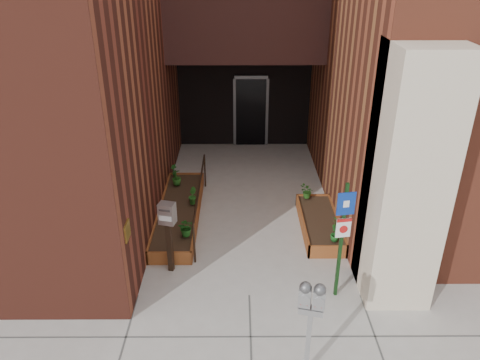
{
  "coord_description": "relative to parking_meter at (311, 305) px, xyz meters",
  "views": [
    {
      "loc": [
        -0.19,
        -6.59,
        5.58
      ],
      "look_at": [
        -0.16,
        1.8,
        1.42
      ],
      "focal_mm": 35.0,
      "sensor_mm": 36.0,
      "label": 1
    }
  ],
  "objects": [
    {
      "name": "shrub_left_a",
      "position": [
        -2.04,
        3.2,
        -0.76
      ],
      "size": [
        0.4,
        0.4,
        0.38
      ],
      "primitive_type": "imported",
      "rotation": [
        0.0,
        0.0,
        0.18
      ],
      "color": "#1C5518",
      "rests_on": "planter_left"
    },
    {
      "name": "shrub_right_c",
      "position": [
        0.63,
        4.79,
        -0.79
      ],
      "size": [
        0.43,
        0.43,
        0.34
      ],
      "primitive_type": "imported",
      "rotation": [
        0.0,
        0.0,
        3.95
      ],
      "color": "#235317",
      "rests_on": "planter_right"
    },
    {
      "name": "shrub_left_b",
      "position": [
        -2.04,
        4.55,
        -0.76
      ],
      "size": [
        0.25,
        0.25,
        0.4
      ],
      "primitive_type": "imported",
      "rotation": [
        0.0,
        0.0,
        1.76
      ],
      "color": "#225D1A",
      "rests_on": "planter_left"
    },
    {
      "name": "planter_left",
      "position": [
        -2.34,
        4.39,
        -1.12
      ],
      "size": [
        0.9,
        3.6,
        0.3
      ],
      "color": "brown",
      "rests_on": "ground"
    },
    {
      "name": "shrub_right_a",
      "position": [
        0.95,
        2.99,
        -0.79
      ],
      "size": [
        0.25,
        0.25,
        0.33
      ],
      "primitive_type": "imported",
      "rotation": [
        0.0,
        0.0,
        1.09
      ],
      "color": "#18561C",
      "rests_on": "planter_right"
    },
    {
      "name": "sign_post",
      "position": [
        0.76,
        1.7,
        0.12
      ],
      "size": [
        0.31,
        0.09,
        2.24
      ],
      "color": "black",
      "rests_on": "ground"
    },
    {
      "name": "shrub_left_c",
      "position": [
        -2.51,
        5.5,
        -0.75
      ],
      "size": [
        0.32,
        0.32,
        0.41
      ],
      "primitive_type": "imported",
      "rotation": [
        0.0,
        0.0,
        3.75
      ],
      "color": "#205518",
      "rests_on": "planter_left"
    },
    {
      "name": "planter_right",
      "position": [
        0.81,
        3.89,
        -1.12
      ],
      "size": [
        0.8,
        2.2,
        0.3
      ],
      "color": "brown",
      "rests_on": "ground"
    },
    {
      "name": "handrail",
      "position": [
        -1.84,
        4.34,
        -0.51
      ],
      "size": [
        0.04,
        3.34,
        0.9
      ],
      "color": "black",
      "rests_on": "ground"
    },
    {
      "name": "shrub_right_b",
      "position": [
        1.04,
        3.41,
        -0.8
      ],
      "size": [
        0.23,
        0.23,
        0.32
      ],
      "primitive_type": "imported",
      "rotation": [
        0.0,
        0.0,
        2.36
      ],
      "color": "#1F5819",
      "rests_on": "planter_right"
    },
    {
      "name": "shrub_left_d",
      "position": [
        -2.64,
        5.99,
        -0.79
      ],
      "size": [
        0.24,
        0.24,
        0.33
      ],
      "primitive_type": "imported",
      "rotation": [
        0.0,
        0.0,
        5.63
      ],
      "color": "#184F16",
      "rests_on": "planter_left"
    },
    {
      "name": "ground",
      "position": [
        -0.79,
        1.69,
        -1.26
      ],
      "size": [
        80.0,
        80.0,
        0.0
      ],
      "primitive_type": "plane",
      "color": "#9E9991",
      "rests_on": "ground"
    },
    {
      "name": "payment_dropbox",
      "position": [
        -2.28,
        2.45,
        -0.2
      ],
      "size": [
        0.33,
        0.28,
        1.47
      ],
      "color": "black",
      "rests_on": "ground"
    },
    {
      "name": "parking_meter",
      "position": [
        0.0,
        0.0,
        0.0
      ],
      "size": [
        0.38,
        0.21,
        1.62
      ],
      "color": "gray",
      "rests_on": "ground"
    }
  ]
}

